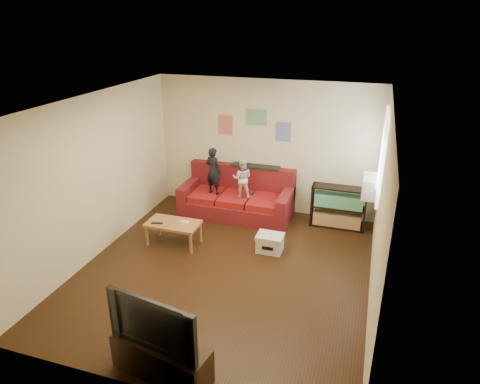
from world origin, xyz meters
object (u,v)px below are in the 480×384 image
(child_a, at_px, (213,171))
(file_box, at_px, (270,243))
(child_b, at_px, (242,178))
(coffee_table, at_px, (173,226))
(television, at_px, (158,319))
(bookshelf, at_px, (338,209))
(sofa, at_px, (238,199))
(tv_stand, at_px, (162,358))

(child_a, xyz_separation_m, file_box, (1.45, -1.10, -0.79))
(child_b, distance_m, coffee_table, 1.69)
(child_b, bearing_deg, television, 83.37)
(coffee_table, bearing_deg, child_b, 58.17)
(child_b, distance_m, bookshelf, 1.94)
(sofa, distance_m, tv_stand, 4.36)
(file_box, relative_size, television, 0.40)
(file_box, bearing_deg, child_a, 142.88)
(child_a, height_order, tv_stand, child_a)
(child_a, distance_m, coffee_table, 1.51)
(bookshelf, bearing_deg, child_a, -175.10)
(tv_stand, relative_size, television, 1.03)
(sofa, xyz_separation_m, child_a, (-0.45, -0.18, 0.62))
(coffee_table, xyz_separation_m, bookshelf, (2.72, 1.58, 0.00))
(child_a, bearing_deg, television, 119.19)
(sofa, height_order, television, television)
(child_a, distance_m, child_b, 0.61)
(sofa, xyz_separation_m, child_b, (0.15, -0.18, 0.53))
(sofa, bearing_deg, bookshelf, 1.00)
(tv_stand, height_order, television, television)
(coffee_table, xyz_separation_m, television, (1.19, -2.78, 0.41))
(child_a, bearing_deg, tv_stand, 119.19)
(child_b, relative_size, bookshelf, 0.77)
(coffee_table, bearing_deg, bookshelf, 30.21)
(file_box, height_order, tv_stand, tv_stand)
(sofa, xyz_separation_m, bookshelf, (2.01, 0.04, 0.04))
(child_b, xyz_separation_m, tv_stand, (0.34, -4.15, -0.64))
(child_b, xyz_separation_m, coffee_table, (-0.85, -1.37, -0.50))
(child_b, distance_m, file_box, 1.56)
(sofa, bearing_deg, file_box, -51.90)
(tv_stand, bearing_deg, file_box, 91.68)
(sofa, relative_size, tv_stand, 1.90)
(bookshelf, xyz_separation_m, tv_stand, (-1.52, -4.36, -0.15))
(sofa, distance_m, file_box, 1.63)
(file_box, bearing_deg, child_b, 127.79)
(bookshelf, distance_m, tv_stand, 4.62)
(child_a, relative_size, file_box, 2.10)
(television, bearing_deg, child_a, 112.73)
(bookshelf, distance_m, television, 4.64)
(child_a, distance_m, file_box, 1.98)
(sofa, relative_size, coffee_table, 2.37)
(child_b, bearing_deg, sofa, -61.40)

